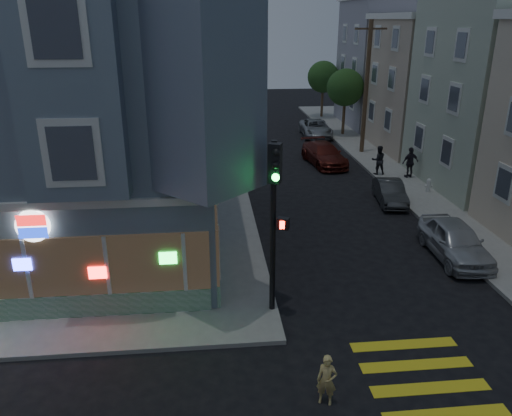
{
  "coord_description": "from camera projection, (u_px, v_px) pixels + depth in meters",
  "views": [
    {
      "loc": [
        0.84,
        -10.38,
        9.15
      ],
      "look_at": [
        2.55,
        6.63,
        2.66
      ],
      "focal_mm": 35.0,
      "sensor_mm": 36.0,
      "label": 1
    }
  ],
  "objects": [
    {
      "name": "ground",
      "position": [
        183.0,
        399.0,
        12.82
      ],
      "size": [
        120.0,
        120.0,
        0.0
      ],
      "primitive_type": "plane",
      "color": "black",
      "rests_on": "ground"
    },
    {
      "name": "parked_car_b",
      "position": [
        390.0,
        192.0,
        26.32
      ],
      "size": [
        1.73,
        3.75,
        1.19
      ],
      "primitive_type": "imported",
      "rotation": [
        0.0,
        0.0,
        -0.13
      ],
      "color": "#333638",
      "rests_on": "ground"
    },
    {
      "name": "row_house_c",
      "position": [
        462.0,
        85.0,
        36.25
      ],
      "size": [
        12.0,
        8.6,
        9.0
      ],
      "primitive_type": "cube",
      "color": "#BEAB93",
      "rests_on": "sidewalk_ne"
    },
    {
      "name": "fire_hydrant",
      "position": [
        429.0,
        185.0,
        27.64
      ],
      "size": [
        0.44,
        0.25,
        0.76
      ],
      "color": "silver",
      "rests_on": "sidewalk_ne"
    },
    {
      "name": "row_house_d",
      "position": [
        415.0,
        64.0,
        44.35
      ],
      "size": [
        12.0,
        8.6,
        10.5
      ],
      "primitive_type": "cube",
      "color": "gray",
      "rests_on": "sidewalk_ne"
    },
    {
      "name": "street_tree_near",
      "position": [
        345.0,
        88.0,
        40.47
      ],
      "size": [
        3.0,
        3.0,
        5.3
      ],
      "color": "#4C3826",
      "rests_on": "sidewalk_ne"
    },
    {
      "name": "parked_car_a",
      "position": [
        455.0,
        241.0,
        20.17
      ],
      "size": [
        1.97,
        4.52,
        1.52
      ],
      "primitive_type": "imported",
      "rotation": [
        0.0,
        0.0,
        -0.04
      ],
      "color": "#B9BDC2",
      "rests_on": "ground"
    },
    {
      "name": "utility_pole",
      "position": [
        366.0,
        86.0,
        34.57
      ],
      "size": [
        2.2,
        0.3,
        9.0
      ],
      "color": "#4C3826",
      "rests_on": "sidewalk_ne"
    },
    {
      "name": "street_tree_far",
      "position": [
        323.0,
        77.0,
        47.91
      ],
      "size": [
        3.0,
        3.0,
        5.3
      ],
      "color": "#4C3826",
      "rests_on": "sidewalk_ne"
    },
    {
      "name": "running_child",
      "position": [
        327.0,
        380.0,
        12.47
      ],
      "size": [
        0.59,
        0.49,
        1.39
      ],
      "primitive_type": "imported",
      "rotation": [
        0.0,
        0.0,
        -0.35
      ],
      "color": "#D3BC6C",
      "rests_on": "ground"
    },
    {
      "name": "sidewalk_ne",
      "position": [
        512.0,
        152.0,
        36.34
      ],
      "size": [
        24.0,
        42.0,
        0.15
      ],
      "primitive_type": "cube",
      "color": "gray",
      "rests_on": "ground"
    },
    {
      "name": "pedestrian_a",
      "position": [
        378.0,
        160.0,
        30.62
      ],
      "size": [
        0.88,
        0.7,
        1.78
      ],
      "primitive_type": "imported",
      "rotation": [
        0.0,
        0.0,
        3.11
      ],
      "color": "black",
      "rests_on": "sidewalk_ne"
    },
    {
      "name": "parked_car_c",
      "position": [
        324.0,
        154.0,
        33.25
      ],
      "size": [
        2.65,
        5.13,
        1.42
      ],
      "primitive_type": "imported",
      "rotation": [
        0.0,
        0.0,
        0.14
      ],
      "color": "#5A1B14",
      "rests_on": "ground"
    },
    {
      "name": "corner_building",
      "position": [
        38.0,
        106.0,
        20.42
      ],
      "size": [
        14.6,
        14.6,
        11.4
      ],
      "color": "slate",
      "rests_on": "sidewalk_nw"
    },
    {
      "name": "parked_car_d",
      "position": [
        316.0,
        128.0,
        41.3
      ],
      "size": [
        2.45,
        4.98,
        1.36
      ],
      "primitive_type": "imported",
      "rotation": [
        0.0,
        0.0,
        -0.04
      ],
      "color": "#9A9EA4",
      "rests_on": "ground"
    },
    {
      "name": "traffic_signal",
      "position": [
        275.0,
        201.0,
        15.08
      ],
      "size": [
        0.73,
        0.64,
        5.69
      ],
      "rotation": [
        0.0,
        0.0,
        -0.42
      ],
      "color": "black",
      "rests_on": "sidewalk_nw"
    },
    {
      "name": "pedestrian_b",
      "position": [
        410.0,
        162.0,
        30.0
      ],
      "size": [
        1.16,
        0.7,
        1.85
      ],
      "primitive_type": "imported",
      "rotation": [
        0.0,
        0.0,
        3.39
      ],
      "color": "#232027",
      "rests_on": "sidewalk_ne"
    }
  ]
}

